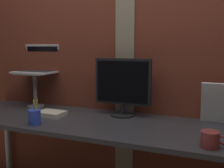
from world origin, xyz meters
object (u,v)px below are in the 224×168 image
at_px(pen_cup, 35,117).
at_px(coffee_mug, 210,139).
at_px(laptop, 39,65).
at_px(monitor, 123,84).

relative_size(pen_cup, coffee_mug, 1.27).
height_order(laptop, pen_cup, laptop).
bearing_deg(monitor, laptop, 174.78).
xyz_separation_m(monitor, laptop, (-0.79, 0.07, 0.12)).
xyz_separation_m(monitor, coffee_mug, (0.63, -0.43, -0.20)).
relative_size(monitor, laptop, 1.24).
xyz_separation_m(pen_cup, coffee_mug, (1.09, -0.00, -0.01)).
xyz_separation_m(laptop, coffee_mug, (1.42, -0.50, -0.31)).
height_order(laptop, coffee_mug, laptop).
height_order(monitor, laptop, laptop).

